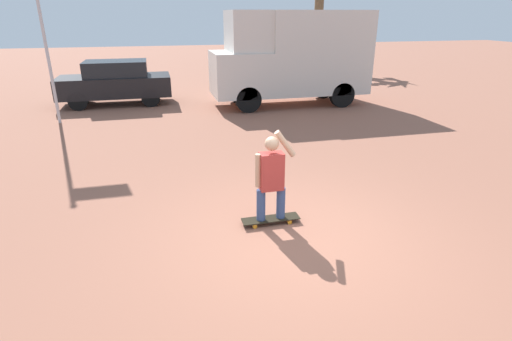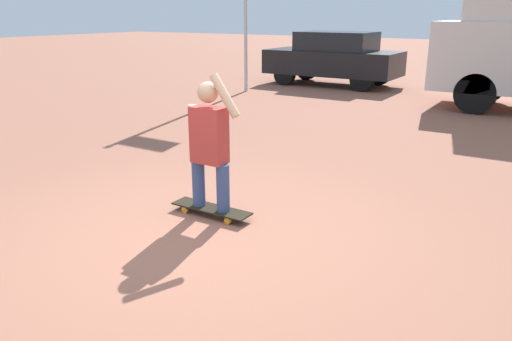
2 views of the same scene
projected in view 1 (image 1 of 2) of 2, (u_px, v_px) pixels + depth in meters
name	position (u px, v px, depth m)	size (l,w,h in m)	color
ground_plane	(294.00, 239.00, 6.01)	(80.00, 80.00, 0.00)	#935B47
skateboard	(271.00, 219.00, 6.43)	(0.94, 0.24, 0.09)	black
person_skateboarder	(271.00, 175.00, 6.15)	(0.64, 0.22, 1.46)	#384C7A
camper_van	(293.00, 55.00, 14.26)	(5.58, 2.01, 3.28)	black
parked_car_black	(116.00, 82.00, 14.65)	(3.96, 1.72, 1.58)	black
flagpole	(43.00, 6.00, 11.21)	(1.11, 0.12, 5.75)	#B7B7BC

